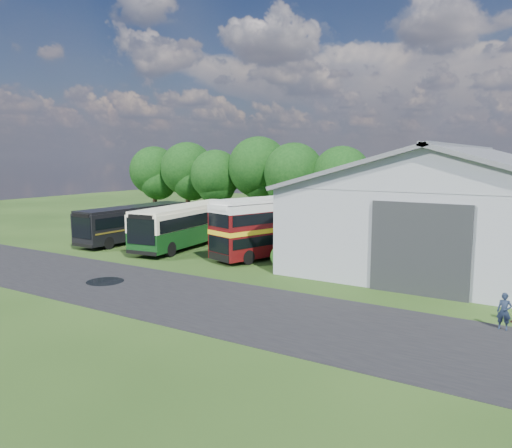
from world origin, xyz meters
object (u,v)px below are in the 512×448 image
Objects in this scene: storage_shed at (462,201)px; bus_dark_single at (134,222)px; bus_green_single at (188,224)px; bus_maroon_double at (274,227)px; visitor_a at (504,312)px.

storage_shed is 2.21× the size of bus_dark_single.
bus_maroon_double reaches higher than bus_green_single.
bus_green_single is 7.86× the size of visitor_a.
visitor_a is at bearing -14.18° from bus_dark_single.
visitor_a is (4.53, -15.56, -3.36)m from storage_shed.
storage_shed reaches higher than bus_green_single.
bus_dark_single reaches higher than visitor_a.
visitor_a is at bearing -25.68° from bus_green_single.
bus_maroon_double is at bearing 152.93° from visitor_a.
bus_green_single is at bearing 6.77° from bus_dark_single.
bus_maroon_double is 13.67m from bus_dark_single.
storage_shed reaches higher than visitor_a.
storage_shed is 21.33m from bus_green_single.
storage_shed is 1.96× the size of bus_green_single.
storage_shed is at bearing 107.08° from visitor_a.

